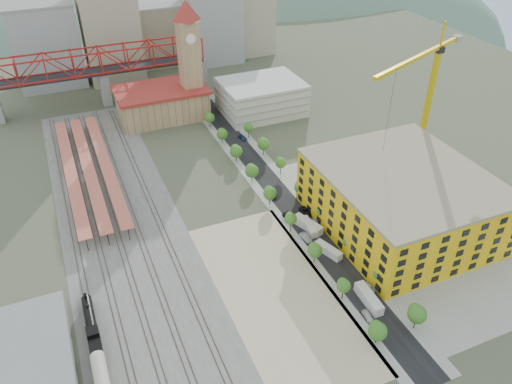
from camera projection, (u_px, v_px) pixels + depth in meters
name	position (u px, v px, depth m)	size (l,w,h in m)	color
ground	(246.00, 221.00, 155.27)	(400.00, 400.00, 0.00)	#474C38
ballast_strip	(119.00, 217.00, 156.87)	(36.00, 165.00, 0.06)	#605E59
dirt_lot	(277.00, 293.00, 130.09)	(28.00, 67.00, 0.06)	tan
street_asphalt	(272.00, 185.00, 171.80)	(12.00, 170.00, 0.06)	black
sidewalk_west	(258.00, 189.00, 170.02)	(3.00, 170.00, 0.04)	gray
sidewalk_east	(287.00, 182.00, 173.58)	(3.00, 170.00, 0.04)	gray
construction_pad	(404.00, 222.00, 154.66)	(50.00, 90.00, 0.06)	gray
rail_tracks	(113.00, 218.00, 156.22)	(26.56, 160.00, 0.18)	#382B23
platform_canopies	(88.00, 167.00, 173.84)	(16.00, 80.00, 4.12)	#C05B4A
station_hall	(162.00, 103.00, 212.00)	(38.00, 24.00, 13.10)	tan
clock_tower	(189.00, 49.00, 202.21)	(12.00, 12.00, 52.00)	tan
parking_garage	(262.00, 97.00, 215.99)	(34.00, 26.00, 14.00)	silver
truss_bridge	(101.00, 64.00, 216.05)	(94.00, 9.60, 25.60)	gray
construction_building	(401.00, 200.00, 148.37)	(44.60, 50.60, 18.80)	yellow
warehouse	(20.00, 361.00, 109.77)	(22.00, 32.00, 5.00)	gray
street_trees	(285.00, 201.00, 164.24)	(15.40, 124.40, 8.00)	#325E1C
skyline	(153.00, 23.00, 252.59)	(133.00, 46.00, 60.00)	#9EA0A3
distant_hills	(179.00, 106.00, 412.00)	(647.00, 264.00, 227.00)	#4C6B59
locomotive	(92.00, 326.00, 118.44)	(2.81, 21.67, 5.42)	black
tower_crane	(427.00, 88.00, 158.96)	(46.42, 21.15, 53.09)	gold
site_trailer_a	(369.00, 299.00, 126.56)	(2.72, 10.32, 2.82)	silver
site_trailer_b	(328.00, 250.00, 142.09)	(2.32, 8.81, 2.41)	silver
site_trailer_c	(309.00, 227.00, 151.00)	(2.29, 8.71, 2.38)	silver
site_trailer_d	(308.00, 225.00, 151.40)	(2.70, 10.25, 2.80)	silver
car_0	(368.00, 316.00, 122.78)	(1.60, 3.98, 1.35)	silver
car_1	(306.00, 237.00, 147.51)	(1.62, 4.64, 1.53)	#939398
car_2	(290.00, 217.00, 155.64)	(2.52, 5.46, 1.52)	black
car_3	(272.00, 195.00, 165.86)	(1.91, 4.70, 1.36)	navy
car_4	(370.00, 287.00, 130.80)	(1.60, 3.98, 1.35)	silver
car_5	(315.00, 223.00, 153.39)	(1.44, 4.14, 1.36)	gray
car_6	(305.00, 211.00, 158.26)	(2.38, 5.16, 1.43)	black
car_7	(243.00, 138.00, 198.84)	(1.94, 4.77, 1.39)	navy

